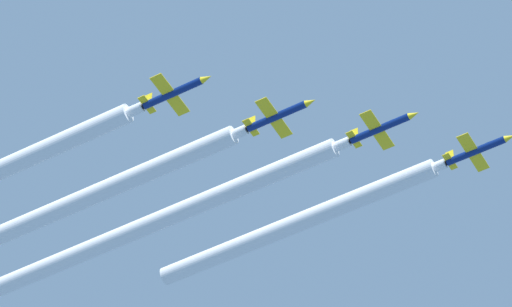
% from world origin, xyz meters
% --- Properties ---
extents(jet_lead, '(8.02, 11.68, 2.81)m').
position_xyz_m(jet_lead, '(-17.58, 16.13, 192.51)').
color(jet_lead, navy).
extents(jet_second_echelon, '(8.02, 11.68, 2.81)m').
position_xyz_m(jet_second_echelon, '(-5.35, 5.98, 191.03)').
color(jet_second_echelon, navy).
extents(jet_third_echelon, '(8.02, 11.68, 2.81)m').
position_xyz_m(jet_third_echelon, '(5.85, -5.29, 188.81)').
color(jet_third_echelon, navy).
extents(jet_fourth_echelon, '(8.02, 11.68, 2.81)m').
position_xyz_m(jet_fourth_echelon, '(18.03, -15.48, 187.23)').
color(jet_fourth_echelon, navy).
extents(smoke_trail_lead, '(2.92, 49.95, 2.92)m').
position_xyz_m(smoke_trail_lead, '(-17.58, -14.19, 192.48)').
color(smoke_trail_lead, white).
extents(smoke_trail_second_echelon, '(2.92, 64.99, 2.92)m').
position_xyz_m(smoke_trail_second_echelon, '(-5.35, -31.85, 191.00)').
color(smoke_trail_second_echelon, white).
extents(smoke_trail_third_echelon, '(2.92, 56.66, 2.92)m').
position_xyz_m(smoke_trail_third_echelon, '(5.85, -38.96, 188.78)').
color(smoke_trail_third_echelon, white).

